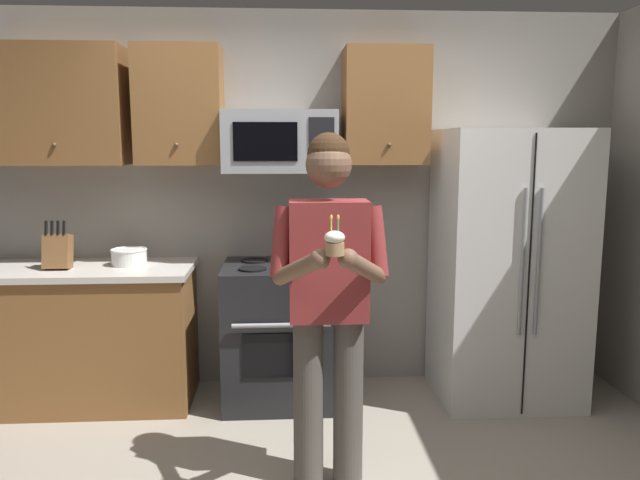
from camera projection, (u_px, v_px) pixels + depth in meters
name	position (u px, v px, depth m)	size (l,w,h in m)	color
wall_back	(302.00, 202.00, 4.39)	(4.40, 0.10, 2.60)	gray
oven_range	(282.00, 333.00, 4.12)	(0.76, 0.70, 0.93)	black
microwave	(280.00, 142.00, 4.04)	(0.74, 0.41, 0.40)	#9EA0A5
refrigerator	(507.00, 267.00, 4.10)	(0.90, 0.75, 1.80)	white
cabinet_row_upper	(191.00, 106.00, 4.02)	(2.78, 0.36, 0.76)	brown
counter_left	(84.00, 335.00, 4.06)	(1.44, 0.66, 0.92)	brown
knife_block	(58.00, 251.00, 3.92)	(0.16, 0.15, 0.32)	brown
bowl_large_white	(129.00, 256.00, 4.05)	(0.23, 0.23, 0.11)	white
person	(329.00, 292.00, 3.00)	(0.60, 0.48, 1.76)	#4C4742
cupcake	(335.00, 242.00, 2.63)	(0.09, 0.09, 0.17)	#A87F56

